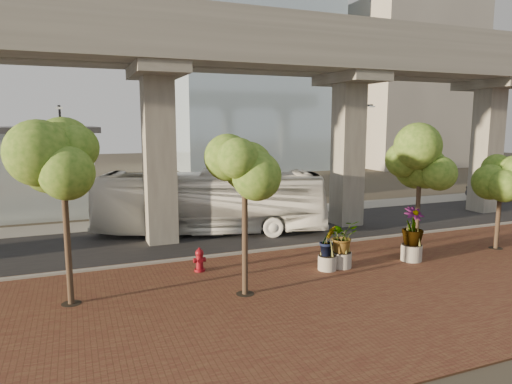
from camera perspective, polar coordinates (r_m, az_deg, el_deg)
name	(u,v)px	position (r m, az deg, el deg)	size (l,w,h in m)	color
ground	(275,240)	(25.97, 2.34, -6.05)	(160.00, 160.00, 0.00)	#3D382C
brick_plaza	(355,286)	(19.27, 12.31, -11.45)	(70.00, 13.00, 0.06)	brown
asphalt_road	(261,232)	(27.74, 0.64, -5.05)	(90.00, 8.00, 0.04)	black
curb_strip	(290,248)	(24.20, 4.29, -6.97)	(70.00, 0.25, 0.16)	gray
far_sidewalk	(232,215)	(32.77, -3.05, -2.91)	(90.00, 3.00, 0.06)	gray
transit_viaduct	(261,111)	(26.97, 0.67, 10.13)	(72.00, 5.60, 12.40)	gray
midrise_block	(403,88)	(76.38, 17.89, 12.30)	(18.00, 16.00, 24.00)	#A8A397
transit_bus	(211,202)	(27.32, -5.67, -1.28)	(3.20, 13.61, 3.79)	white
parked_car	(492,190)	(44.93, 27.45, 0.18)	(1.55, 4.47, 1.47)	black
fire_hydrant	(200,260)	(20.58, -7.07, -8.42)	(0.53, 0.48, 1.07)	maroon
planter_front	(342,239)	(21.09, 10.73, -5.75)	(2.00, 2.00, 2.21)	#A7A397
planter_right	(413,229)	(22.92, 18.99, -4.34)	(2.42, 2.42, 2.58)	gray
planter_left	(328,243)	(20.65, 8.95, -6.32)	(1.84, 1.84, 2.03)	#A7A397
street_tree_far_west	(63,168)	(17.26, -23.01, 2.81)	(3.45, 3.45, 6.57)	#483829
street_tree_near_west	(245,171)	(16.87, -1.43, 2.65)	(3.03, 3.03, 6.18)	#483829
street_tree_near_east	(420,161)	(23.92, 19.85, 3.66)	(3.59, 3.59, 6.32)	#483829
street_tree_far_east	(502,174)	(26.57, 28.36, 1.94)	(3.28, 3.28, 5.42)	#483829
streetlamp_west	(63,161)	(28.58, -23.01, 3.55)	(0.37, 1.09, 7.52)	#2B2A2F
streetlamp_east	(364,148)	(36.83, 13.33, 5.37)	(0.39, 1.15, 7.93)	#303035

